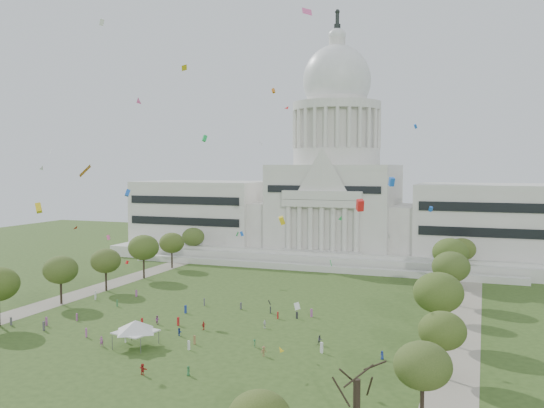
{
  "coord_description": "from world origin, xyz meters",
  "views": [
    {
      "loc": [
        52.0,
        -95.51,
        33.74
      ],
      "look_at": [
        0.0,
        45.0,
        24.0
      ],
      "focal_mm": 38.0,
      "sensor_mm": 36.0,
      "label": 1
    }
  ],
  "objects": [
    {
      "name": "person_2",
      "position": [
        23.38,
        7.92,
        0.94
      ],
      "size": [
        1.08,
        0.94,
        1.89
      ],
      "primitive_type": "imported",
      "rotation": [
        0.0,
        0.0,
        0.52
      ],
      "color": "#4C4C51",
      "rests_on": "ground"
    },
    {
      "name": "person_3",
      "position": [
        12.29,
        2.35,
        0.77
      ],
      "size": [
        0.82,
        1.1,
        1.53
      ],
      "primitive_type": "imported",
      "rotation": [
        0.0,
        0.0,
        5.07
      ],
      "color": "#33723F",
      "rests_on": "ground"
    },
    {
      "name": "row_tree_r_2",
      "position": [
        44.17,
        17.44,
        9.66
      ],
      "size": [
        9.55,
        9.55,
        13.58
      ],
      "color": "black",
      "rests_on": "ground"
    },
    {
      "name": "row_tree_l_5",
      "position": [
        -45.22,
        71.01,
        8.42
      ],
      "size": [
        8.33,
        8.33,
        11.85
      ],
      "color": "black",
      "rests_on": "ground"
    },
    {
      "name": "path_right",
      "position": [
        48.0,
        30.0,
        0.02
      ],
      "size": [
        8.0,
        160.0,
        0.04
      ],
      "primitive_type": "cube",
      "color": "gray",
      "rests_on": "ground"
    },
    {
      "name": "row_tree_l_3",
      "position": [
        -44.09,
        33.92,
        8.21
      ],
      "size": [
        8.12,
        8.12,
        11.55
      ],
      "color": "black",
      "rests_on": "ground"
    },
    {
      "name": "path_left",
      "position": [
        -48.0,
        30.0,
        0.02
      ],
      "size": [
        8.0,
        160.0,
        0.04
      ],
      "primitive_type": "cube",
      "color": "gray",
      "rests_on": "ground"
    },
    {
      "name": "big_bare_tree",
      "position": [
        38.0,
        -28.0,
        8.67
      ],
      "size": [
        6.0,
        5.0,
        12.8
      ],
      "color": "black",
      "rests_on": "ground"
    },
    {
      "name": "row_tree_l_4",
      "position": [
        -44.08,
        52.42,
        9.39
      ],
      "size": [
        9.29,
        9.29,
        13.21
      ],
      "color": "black",
      "rests_on": "ground"
    },
    {
      "name": "event_tent",
      "position": [
        -8.74,
        -5.03,
        3.99
      ],
      "size": [
        10.88,
        10.88,
        5.14
      ],
      "color": "#4C4C4C",
      "rests_on": "ground"
    },
    {
      "name": "person_8",
      "position": [
        -13.31,
        9.86,
        0.93
      ],
      "size": [
        0.98,
        0.69,
        1.86
      ],
      "primitive_type": "imported",
      "rotation": [
        0.0,
        0.0,
        2.99
      ],
      "color": "#994C8C",
      "rests_on": "ground"
    },
    {
      "name": "row_tree_r_0",
      "position": [
        44.94,
        -19.59,
        7.75
      ],
      "size": [
        7.67,
        7.67,
        10.91
      ],
      "color": "black",
      "rests_on": "ground"
    },
    {
      "name": "row_tree_r_5",
      "position": [
        43.49,
        70.19,
        9.93
      ],
      "size": [
        9.82,
        9.82,
        13.96
      ],
      "color": "black",
      "rests_on": "ground"
    },
    {
      "name": "kite_swarm",
      "position": [
        3.31,
        7.77,
        29.6
      ],
      "size": [
        77.07,
        105.94,
        58.08
      ],
      "color": "blue",
      "rests_on": "ground"
    },
    {
      "name": "person_10",
      "position": [
        9.5,
        14.94,
        0.86
      ],
      "size": [
        0.84,
        1.13,
        1.71
      ],
      "primitive_type": "imported",
      "rotation": [
        0.0,
        0.0,
        1.24
      ],
      "color": "silver",
      "rests_on": "ground"
    },
    {
      "name": "capitol",
      "position": [
        0.0,
        113.59,
        22.3
      ],
      "size": [
        160.0,
        64.5,
        91.3
      ],
      "color": "beige",
      "rests_on": "ground"
    },
    {
      "name": "ground",
      "position": [
        0.0,
        0.0,
        0.0
      ],
      "size": [
        400.0,
        400.0,
        0.0
      ],
      "primitive_type": "plane",
      "color": "#314A1B",
      "rests_on": "ground"
    },
    {
      "name": "row_tree_l_2",
      "position": [
        -45.04,
        17.3,
        8.51
      ],
      "size": [
        8.42,
        8.42,
        11.97
      ],
      "color": "black",
      "rests_on": "ground"
    },
    {
      "name": "row_tree_r_4",
      "position": [
        44.76,
        50.04,
        9.29
      ],
      "size": [
        9.19,
        9.19,
        13.06
      ],
      "color": "black",
      "rests_on": "ground"
    },
    {
      "name": "person_5",
      "position": [
        -4.55,
        3.9,
        0.8
      ],
      "size": [
        1.57,
        1.3,
        1.6
      ],
      "primitive_type": "imported",
      "rotation": [
        0.0,
        0.0,
        2.57
      ],
      "color": "navy",
      "rests_on": "ground"
    },
    {
      "name": "distant_crowd",
      "position": [
        -13.46,
        12.37,
        0.87
      ],
      "size": [
        67.5,
        34.61,
        1.94
      ],
      "color": "#4C4C51",
      "rests_on": "ground"
    },
    {
      "name": "person_4",
      "position": [
        -1.86,
        9.27,
        0.91
      ],
      "size": [
        0.93,
        1.2,
        1.81
      ],
      "primitive_type": "imported",
      "rotation": [
        0.0,
        0.0,
        4.33
      ],
      "color": "#B21E1E",
      "rests_on": "ground"
    },
    {
      "name": "person_6",
      "position": [
        7.73,
        -14.92,
        0.81
      ],
      "size": [
        0.61,
        0.85,
        1.61
      ],
      "primitive_type": "imported",
      "rotation": [
        0.0,
        0.0,
        1.7
      ],
      "color": "#33723F",
      "rests_on": "ground"
    },
    {
      "name": "row_tree_l_6",
      "position": [
        -46.87,
        89.14,
        8.27
      ],
      "size": [
        8.19,
        8.19,
        11.64
      ],
      "color": "black",
      "rests_on": "ground"
    },
    {
      "name": "person_11",
      "position": [
        0.62,
        -17.21,
        0.94
      ],
      "size": [
        1.87,
        1.16,
        1.88
      ],
      "primitive_type": "imported",
      "rotation": [
        0.0,
        0.0,
        2.85
      ],
      "color": "#B21E1E",
      "rests_on": "ground"
    },
    {
      "name": "person_0",
      "position": [
        35.84,
        3.78,
        0.77
      ],
      "size": [
        0.89,
        0.77,
        1.54
      ],
      "primitive_type": "imported",
      "rotation": [
        0.0,
        0.0,
        5.82
      ],
      "color": "navy",
      "rests_on": "ground"
    },
    {
      "name": "row_tree_r_1",
      "position": [
        46.22,
        -1.75,
        7.66
      ],
      "size": [
        7.58,
        7.58,
        10.78
      ],
      "color": "black",
      "rests_on": "ground"
    },
    {
      "name": "row_tree_r_3",
      "position": [
        44.4,
        34.48,
        7.08
      ],
      "size": [
        7.01,
        7.01,
        9.98
      ],
      "color": "black",
      "rests_on": "ground"
    },
    {
      "name": "person_7",
      "position": [
        -14.98,
        -7.03,
        0.96
      ],
      "size": [
        0.83,
        0.71,
        1.93
      ],
      "primitive_type": "imported",
      "rotation": [
        0.0,
        0.0,
        3.46
      ],
      "color": "#994C8C",
      "rests_on": "ground"
    },
    {
      "name": "person_9",
      "position": [
        15.75,
        -1.83,
        0.92
      ],
      "size": [
        1.22,
        1.31,
        1.84
      ],
      "primitive_type": "imported",
      "rotation": [
        0.0,
        0.0,
        0.9
      ],
      "color": "olive",
      "rests_on": "ground"
    },
    {
      "name": "row_tree_r_6",
      "position": [
        45.96,
        88.13,
        8.51
      ],
      "size": [
        8.42,
        8.42,
        11.97
      ],
      "color": "black",
      "rests_on": "ground"
    }
  ]
}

